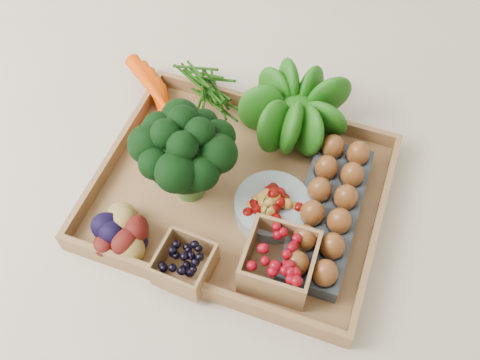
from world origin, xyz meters
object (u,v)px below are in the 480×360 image
(tray, at_px, (240,195))
(broccoli, at_px, (188,168))
(egg_carton, at_px, (327,214))
(cherry_bowl, at_px, (272,207))

(tray, height_order, broccoli, broccoli)
(broccoli, bearing_deg, tray, 16.14)
(broccoli, bearing_deg, egg_carton, 5.67)
(tray, distance_m, cherry_bowl, 0.08)
(broccoli, xyz_separation_m, cherry_bowl, (0.17, 0.01, -0.06))
(tray, distance_m, broccoli, 0.13)
(broccoli, relative_size, egg_carton, 0.59)
(tray, height_order, egg_carton, egg_carton)
(egg_carton, bearing_deg, cherry_bowl, -168.85)
(cherry_bowl, bearing_deg, tray, 163.28)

